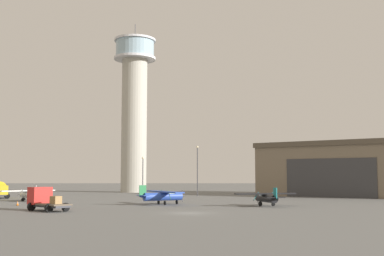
# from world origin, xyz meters

# --- Properties ---
(ground_plane) EXTENTS (400.00, 400.00, 0.00)m
(ground_plane) POSITION_xyz_m (0.00, 0.00, 0.00)
(ground_plane) COLOR #60605E
(control_tower) EXTENTS (10.43, 10.43, 42.39)m
(control_tower) POSITION_xyz_m (-14.10, 66.58, 21.85)
(control_tower) COLOR #B2AD9E
(control_tower) RESTS_ON ground_plane
(hangar) EXTENTS (39.75, 37.54, 10.84)m
(hangar) POSITION_xyz_m (32.87, 47.43, 5.43)
(hangar) COLOR #7A6B56
(hangar) RESTS_ON ground_plane
(airplane_blue) EXTENTS (7.13, 8.88, 2.79)m
(airplane_blue) POSITION_xyz_m (-3.93, 15.78, 1.30)
(airplane_blue) COLOR #2847A8
(airplane_blue) RESTS_ON ground_plane
(airplane_white) EXTENTS (7.69, 6.80, 2.58)m
(airplane_white) POSITION_xyz_m (-26.17, 25.04, 1.21)
(airplane_white) COLOR white
(airplane_white) RESTS_ON ground_plane
(airplane_black) EXTENTS (8.69, 6.81, 2.57)m
(airplane_black) POSITION_xyz_m (10.47, 12.24, 1.20)
(airplane_black) COLOR black
(airplane_black) RESTS_ON ground_plane
(truck_flatbed_red) EXTENTS (5.98, 5.74, 2.79)m
(truck_flatbed_red) POSITION_xyz_m (-17.17, 3.52, 1.34)
(truck_flatbed_red) COLOR #38383D
(truck_flatbed_red) RESTS_ON ground_plane
(truck_fuel_tanker_yellow) EXTENTS (4.82, 7.03, 3.04)m
(truck_fuel_tanker_yellow) POSITION_xyz_m (-34.79, 35.24, 1.66)
(truck_fuel_tanker_yellow) COLOR #38383D
(truck_fuel_tanker_yellow) RESTS_ON ground_plane
(light_post_west) EXTENTS (0.44, 0.44, 7.74)m
(light_post_west) POSITION_xyz_m (-9.18, 40.16, 4.68)
(light_post_west) COLOR #38383D
(light_post_west) RESTS_ON ground_plane
(light_post_east) EXTENTS (0.44, 0.44, 10.12)m
(light_post_east) POSITION_xyz_m (1.42, 44.73, 5.92)
(light_post_east) COLOR #38383D
(light_post_east) RESTS_ON ground_plane
(traffic_cone_near_left) EXTENTS (0.36, 0.36, 0.64)m
(traffic_cone_near_left) POSITION_xyz_m (-23.81, 13.34, 0.32)
(traffic_cone_near_left) COLOR black
(traffic_cone_near_left) RESTS_ON ground_plane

